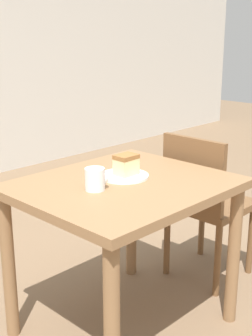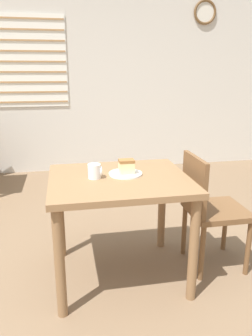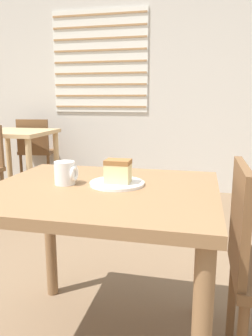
% 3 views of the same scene
% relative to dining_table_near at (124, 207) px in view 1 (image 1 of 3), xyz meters
% --- Properties ---
extents(dining_table_near, '(0.90, 0.77, 0.73)m').
position_rel_dining_table_near_xyz_m(dining_table_near, '(0.00, 0.00, 0.00)').
color(dining_table_near, olive).
rests_on(dining_table_near, ground_plane).
extents(chair_near_window, '(0.40, 0.40, 0.84)m').
position_rel_dining_table_near_xyz_m(chair_near_window, '(0.65, 0.01, -0.15)').
color(chair_near_window, brown).
rests_on(chair_near_window, ground_plane).
extents(plate, '(0.22, 0.22, 0.01)m').
position_rel_dining_table_near_xyz_m(plate, '(0.05, 0.05, 0.12)').
color(plate, white).
rests_on(plate, dining_table_near).
extents(cake_slice, '(0.10, 0.08, 0.09)m').
position_rel_dining_table_near_xyz_m(cake_slice, '(0.06, 0.04, 0.18)').
color(cake_slice, beige).
rests_on(cake_slice, plate).
extents(coffee_mug, '(0.09, 0.08, 0.09)m').
position_rel_dining_table_near_xyz_m(coffee_mug, '(-0.16, 0.01, 0.16)').
color(coffee_mug, white).
rests_on(coffee_mug, dining_table_near).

